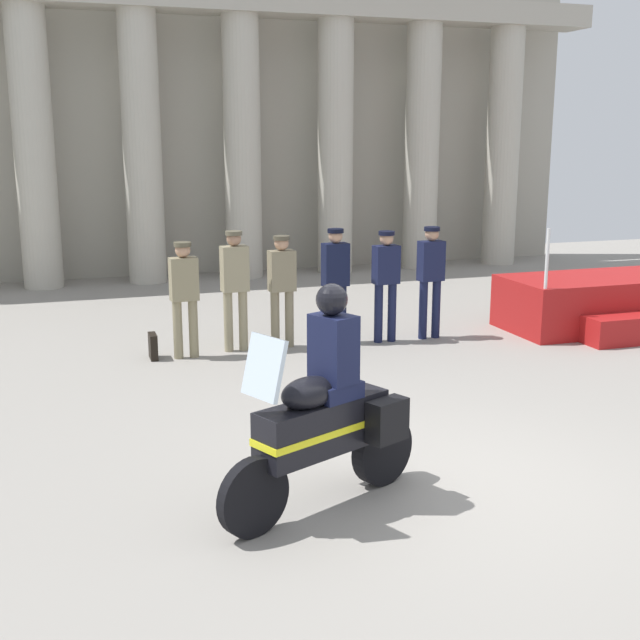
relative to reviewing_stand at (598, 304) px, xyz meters
The scene contains 11 objects.
ground_plane 6.90m from the reviewing_stand, 137.35° to the right, with size 28.84×28.84×0.00m, color gray.
colonnade_backdrop 8.98m from the reviewing_stand, 120.63° to the left, with size 16.67×1.65×6.79m.
reviewing_stand is the anchor object (origin of this frame).
officer_in_row_0 6.66m from the reviewing_stand, behind, with size 0.39×0.25×1.64m.
officer_in_row_1 5.92m from the reviewing_stand, behind, with size 0.39×0.25×1.75m.
officer_in_row_2 5.22m from the reviewing_stand, behind, with size 0.39×0.25×1.66m.
officer_in_row_3 4.41m from the reviewing_stand, behind, with size 0.39×0.25×1.73m.
officer_in_row_4 3.66m from the reviewing_stand, behind, with size 0.39×0.25×1.69m.
officer_in_row_5 2.94m from the reviewing_stand, behind, with size 0.39×0.25×1.73m.
motorcycle_with_rider 7.85m from the reviewing_stand, 142.51° to the right, with size 1.95×1.07×1.90m.
briefcase_on_ground 7.09m from the reviewing_stand, behind, with size 0.10×0.32×0.36m, color black.
Camera 1 is at (-3.19, -6.09, 3.03)m, focal length 45.27 mm.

